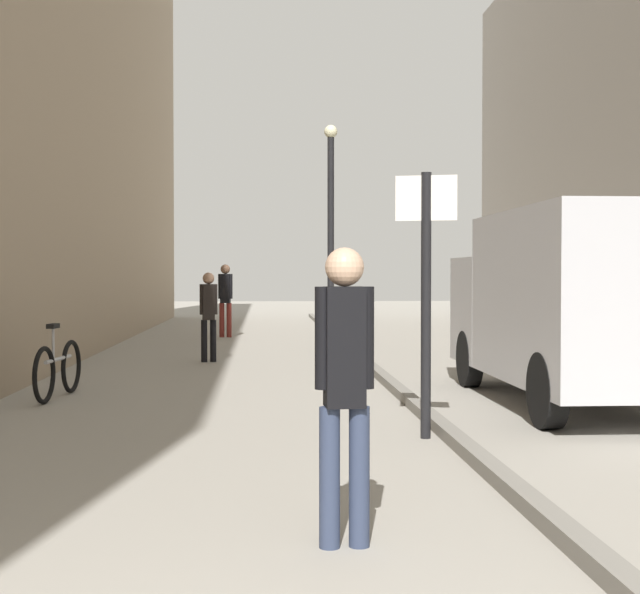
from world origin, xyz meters
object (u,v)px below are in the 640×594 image
object	(u,v)px
bicycle_leaning	(58,369)
pedestrian_main_foreground	(344,375)
pedestrian_far_crossing	(225,295)
delivery_van	(575,302)
street_sign_post	(426,281)
lamp_post	(331,222)
pedestrian_mid_block	(209,310)

from	to	relation	value
bicycle_leaning	pedestrian_main_foreground	bearing A→B (deg)	-58.41
pedestrian_far_crossing	delivery_van	bearing A→B (deg)	-60.40
street_sign_post	bicycle_leaning	xyz separation A→B (m)	(-4.24, 3.10, -1.16)
delivery_van	pedestrian_far_crossing	bearing A→B (deg)	111.54
bicycle_leaning	lamp_post	bearing A→B (deg)	65.98
pedestrian_main_foreground	bicycle_leaning	bearing A→B (deg)	112.08
lamp_post	bicycle_leaning	bearing A→B (deg)	-119.96
delivery_van	lamp_post	distance (m)	8.52
pedestrian_main_foreground	delivery_van	size ratio (longest dim) A/B	0.35
pedestrian_mid_block	street_sign_post	bearing A→B (deg)	99.32
pedestrian_mid_block	delivery_van	distance (m)	7.48
pedestrian_main_foreground	bicycle_leaning	distance (m)	7.27
pedestrian_far_crossing	lamp_post	xyz separation A→B (m)	(2.40, -4.12, 1.64)
delivery_van	street_sign_post	world-z (taller)	street_sign_post
pedestrian_mid_block	lamp_post	distance (m)	3.82
delivery_van	bicycle_leaning	xyz separation A→B (m)	(-6.50, 0.96, -0.88)
pedestrian_far_crossing	delivery_van	xyz separation A→B (m)	(4.81, -12.16, 0.19)
pedestrian_main_foreground	delivery_van	world-z (taller)	delivery_van
pedestrian_mid_block	bicycle_leaning	bearing A→B (deg)	61.73
pedestrian_main_foreground	lamp_post	xyz separation A→B (m)	(0.95, 13.61, 1.70)
pedestrian_mid_block	street_sign_post	size ratio (longest dim) A/B	0.63
pedestrian_main_foreground	bicycle_leaning	xyz separation A→B (m)	(-3.13, 6.52, -0.64)
pedestrian_main_foreground	lamp_post	distance (m)	13.74
pedestrian_main_foreground	delivery_van	distance (m)	6.51
street_sign_post	pedestrian_far_crossing	bearing A→B (deg)	-64.75
pedestrian_main_foreground	lamp_post	bearing A→B (deg)	82.44
delivery_van	bicycle_leaning	world-z (taller)	delivery_van
pedestrian_mid_block	lamp_post	size ratio (longest dim) A/B	0.35
street_sign_post	bicycle_leaning	world-z (taller)	street_sign_post
pedestrian_mid_block	pedestrian_far_crossing	world-z (taller)	pedestrian_far_crossing
pedestrian_far_crossing	street_sign_post	distance (m)	14.54
delivery_van	pedestrian_main_foreground	bearing A→B (deg)	-121.18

